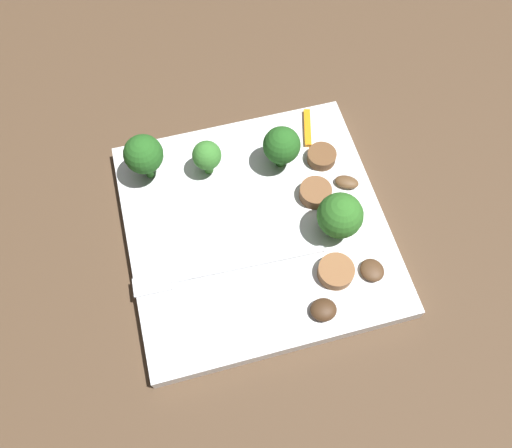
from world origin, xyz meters
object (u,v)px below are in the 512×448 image
object	(u,v)px
sausage_slice_0	(322,157)
sausage_slice_1	(336,271)
mushroom_2	(372,270)
pepper_strip_1	(307,128)
sausage_slice_2	(315,193)
mushroom_1	(323,310)
broccoli_floret_3	(144,155)
broccoli_floret_2	(207,156)
plate	(256,228)
fork	(215,271)
broccoli_floret_0	(282,146)
mushroom_4	(347,182)
broccoli_floret_1	(340,216)

from	to	relation	value
sausage_slice_0	sausage_slice_1	bearing A→B (deg)	77.89
sausage_slice_1	mushroom_2	xyz separation A→B (m)	(-0.03, 0.01, -0.00)
pepper_strip_1	sausage_slice_2	bearing A→B (deg)	77.95
sausage_slice_1	mushroom_1	bearing A→B (deg)	54.69
broccoli_floret_3	broccoli_floret_2	bearing A→B (deg)	170.39
mushroom_1	plate	bearing A→B (deg)	-70.48
fork	sausage_slice_2	size ratio (longest dim) A/B	5.71
plate	broccoli_floret_0	distance (m)	0.08
sausage_slice_1	sausage_slice_2	bearing A→B (deg)	-94.85
mushroom_2	mushroom_4	bearing A→B (deg)	-95.21
fork	broccoli_floret_1	distance (m)	0.13
mushroom_1	broccoli_floret_3	bearing A→B (deg)	-55.39
plate	sausage_slice_2	world-z (taller)	sausage_slice_2
sausage_slice_2	mushroom_1	size ratio (longest dim) A/B	1.32
broccoli_floret_0	sausage_slice_2	distance (m)	0.06
sausage_slice_0	broccoli_floret_0	bearing A→B (deg)	-8.14
broccoli_floret_3	mushroom_4	distance (m)	0.20
broccoli_floret_0	broccoli_floret_1	distance (m)	0.09
fork	pepper_strip_1	xyz separation A→B (m)	(-0.13, -0.13, 0.00)
plate	mushroom_4	size ratio (longest dim) A/B	10.34
fork	broccoli_floret_0	xyz separation A→B (m)	(-0.09, -0.10, 0.03)
sausage_slice_1	fork	bearing A→B (deg)	-15.74
fork	broccoli_floret_3	bearing A→B (deg)	-69.24
broccoli_floret_3	mushroom_2	size ratio (longest dim) A/B	2.42
broccoli_floret_3	sausage_slice_0	world-z (taller)	broccoli_floret_3
broccoli_floret_0	pepper_strip_1	xyz separation A→B (m)	(-0.04, -0.03, -0.03)
broccoli_floret_1	sausage_slice_2	xyz separation A→B (m)	(0.01, -0.04, -0.02)
mushroom_1	broccoli_floret_1	bearing A→B (deg)	-116.63
broccoli_floret_0	sausage_slice_0	world-z (taller)	broccoli_floret_0
broccoli_floret_0	broccoli_floret_3	distance (m)	0.13
plate	sausage_slice_1	bearing A→B (deg)	130.06
broccoli_floret_2	mushroom_1	bearing A→B (deg)	111.14
broccoli_floret_0	mushroom_1	xyz separation A→B (m)	(0.01, 0.16, -0.03)
broccoli_floret_0	mushroom_4	size ratio (longest dim) A/B	2.13
pepper_strip_1	fork	bearing A→B (deg)	45.62
mushroom_1	pepper_strip_1	world-z (taller)	mushroom_1
fork	sausage_slice_0	size ratio (longest dim) A/B	6.10
sausage_slice_2	broccoli_floret_0	bearing A→B (deg)	-63.48
sausage_slice_0	sausage_slice_2	bearing A→B (deg)	63.92
sausage_slice_2	mushroom_1	world-z (taller)	sausage_slice_2
fork	sausage_slice_1	world-z (taller)	sausage_slice_1
plate	mushroom_4	world-z (taller)	mushroom_4
sausage_slice_0	mushroom_4	bearing A→B (deg)	113.87
plate	sausage_slice_0	world-z (taller)	sausage_slice_0
plate	sausage_slice_1	distance (m)	0.09
plate	pepper_strip_1	xyz separation A→B (m)	(-0.08, -0.10, 0.01)
broccoli_floret_1	plate	bearing A→B (deg)	-19.57
fork	broccoli_floret_3	distance (m)	0.13
plate	mushroom_1	world-z (taller)	mushroom_1
broccoli_floret_1	mushroom_2	world-z (taller)	broccoli_floret_1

